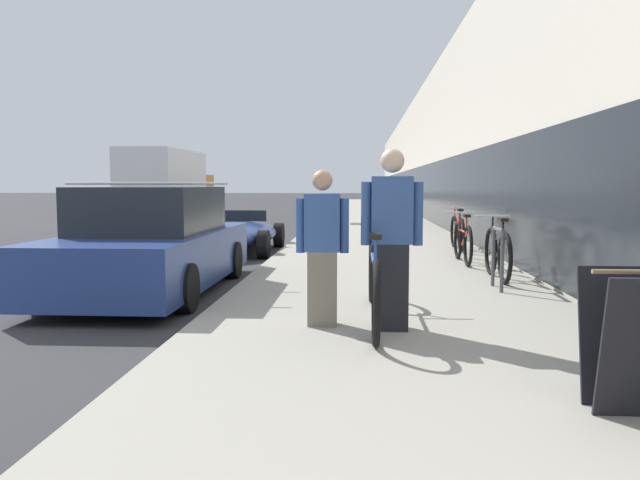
# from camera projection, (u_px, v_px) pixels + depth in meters

# --- Properties ---
(sidewalk_slab) EXTENTS (4.36, 70.00, 0.12)m
(sidewalk_slab) POSITION_uv_depth(u_px,v_px,m) (370.00, 220.00, 26.02)
(sidewalk_slab) COLOR gray
(sidewalk_slab) RESTS_ON ground
(storefront_facade) EXTENTS (10.01, 70.00, 5.83)m
(storefront_facade) POSITION_uv_depth(u_px,v_px,m) (504.00, 159.00, 33.26)
(storefront_facade) COLOR beige
(storefront_facade) RESTS_ON ground
(tandem_bicycle) EXTENTS (0.52, 2.86, 0.98)m
(tandem_bicycle) POSITION_uv_depth(u_px,v_px,m) (373.00, 282.00, 6.47)
(tandem_bicycle) COLOR black
(tandem_bicycle) RESTS_ON sidewalk_slab
(person_rider) EXTENTS (0.60, 0.23, 1.76)m
(person_rider) POSITION_uv_depth(u_px,v_px,m) (392.00, 240.00, 6.05)
(person_rider) COLOR black
(person_rider) RESTS_ON sidewalk_slab
(person_bystander) EXTENTS (0.53, 0.21, 1.57)m
(person_bystander) POSITION_uv_depth(u_px,v_px,m) (322.00, 248.00, 6.25)
(person_bystander) COLOR #756B5B
(person_bystander) RESTS_ON sidewalk_slab
(bike_rack_hoop) EXTENTS (0.05, 0.60, 0.84)m
(bike_rack_hoop) POSITION_uv_depth(u_px,v_px,m) (498.00, 252.00, 8.45)
(bike_rack_hoop) COLOR #4C4C51
(bike_rack_hoop) RESTS_ON sidewalk_slab
(cruiser_bike_nearest) EXTENTS (0.52, 1.71, 0.95)m
(cruiser_bike_nearest) POSITION_uv_depth(u_px,v_px,m) (498.00, 253.00, 9.34)
(cruiser_bike_nearest) COLOR black
(cruiser_bike_nearest) RESTS_ON sidewalk_slab
(cruiser_bike_middle) EXTENTS (0.52, 1.85, 0.91)m
(cruiser_bike_middle) POSITION_uv_depth(u_px,v_px,m) (463.00, 242.00, 11.33)
(cruiser_bike_middle) COLOR black
(cruiser_bike_middle) RESTS_ON sidewalk_slab
(cruiser_bike_farthest) EXTENTS (0.52, 1.75, 0.92)m
(cruiser_bike_farthest) POSITION_uv_depth(u_px,v_px,m) (457.00, 232.00, 13.65)
(cruiser_bike_farthest) COLOR black
(cruiser_bike_farthest) RESTS_ON sidewalk_slab
(sandwich_board_sign) EXTENTS (0.56, 0.56, 0.90)m
(sandwich_board_sign) POSITION_uv_depth(u_px,v_px,m) (635.00, 341.00, 3.88)
(sandwich_board_sign) COLOR black
(sandwich_board_sign) RESTS_ON sidewalk_slab
(parked_sedan_curbside) EXTENTS (1.99, 4.69, 1.57)m
(parked_sedan_curbside) POSITION_uv_depth(u_px,v_px,m) (152.00, 245.00, 8.90)
(parked_sedan_curbside) COLOR navy
(parked_sedan_curbside) RESTS_ON ground
(vintage_roadster_curbside) EXTENTS (1.80, 4.26, 0.94)m
(vintage_roadster_curbside) POSITION_uv_depth(u_px,v_px,m) (237.00, 235.00, 14.22)
(vintage_roadster_curbside) COLOR navy
(vintage_roadster_curbside) RESTS_ON ground
(moving_truck) EXTENTS (2.29, 7.57, 2.96)m
(moving_truck) POSITION_uv_depth(u_px,v_px,m) (168.00, 186.00, 26.61)
(moving_truck) COLOR orange
(moving_truck) RESTS_ON ground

